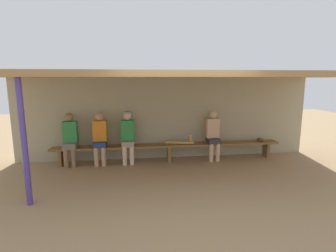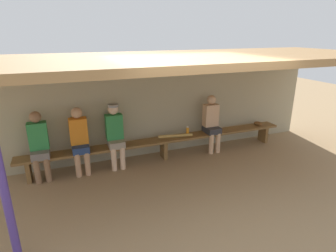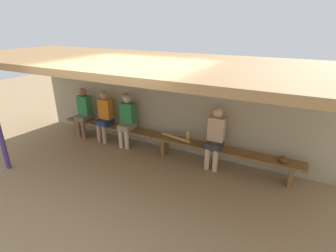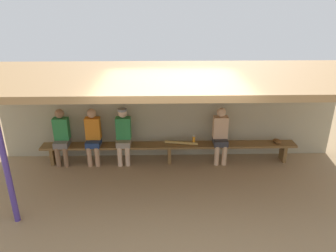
{
  "view_description": "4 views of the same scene",
  "coord_description": "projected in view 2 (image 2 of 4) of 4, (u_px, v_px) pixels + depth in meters",
  "views": [
    {
      "loc": [
        -0.92,
        -5.11,
        2.18
      ],
      "look_at": [
        -0.08,
        1.14,
        1.03
      ],
      "focal_mm": 28.02,
      "sensor_mm": 36.0,
      "label": 1
    },
    {
      "loc": [
        -2.02,
        -3.82,
        2.71
      ],
      "look_at": [
        0.04,
        1.39,
        0.81
      ],
      "focal_mm": 29.77,
      "sensor_mm": 36.0,
      "label": 2
    },
    {
      "loc": [
        2.54,
        -3.28,
        2.94
      ],
      "look_at": [
        0.18,
        1.36,
        0.83
      ],
      "focal_mm": 27.34,
      "sensor_mm": 36.0,
      "label": 3
    },
    {
      "loc": [
        -0.19,
        -5.12,
        3.64
      ],
      "look_at": [
        -0.03,
        1.38,
        1.0
      ],
      "focal_mm": 33.41,
      "sensor_mm": 36.0,
      "label": 4
    }
  ],
  "objects": [
    {
      "name": "player_middle",
      "position": [
        212.0,
        121.0,
        6.49
      ],
      "size": [
        0.34,
        0.42,
        1.34
      ],
      "color": "#333338",
      "rests_on": "ground"
    },
    {
      "name": "water_bottle_clear",
      "position": [
        188.0,
        131.0,
        6.33
      ],
      "size": [
        0.07,
        0.07,
        0.22
      ],
      "color": "orange",
      "rests_on": "bench"
    },
    {
      "name": "ground_plane",
      "position": [
        195.0,
        193.0,
        4.94
      ],
      "size": [
        24.0,
        24.0,
        0.0
      ],
      "primitive_type": "plane",
      "color": "#9E7F59"
    },
    {
      "name": "dugout_roof",
      "position": [
        181.0,
        59.0,
        4.83
      ],
      "size": [
        8.0,
        2.8,
        0.12
      ],
      "primitive_type": "cube",
      "color": "#9E7547",
      "rests_on": "back_wall"
    },
    {
      "name": "player_in_white",
      "position": [
        79.0,
        138.0,
        5.46
      ],
      "size": [
        0.34,
        0.42,
        1.34
      ],
      "color": "navy",
      "rests_on": "ground"
    },
    {
      "name": "support_post",
      "position": [
        2.0,
        182.0,
        3.15
      ],
      "size": [
        0.1,
        0.1,
        2.2
      ],
      "primitive_type": "cylinder",
      "color": "#4C388C",
      "rests_on": "ground"
    },
    {
      "name": "player_shirtless_tan",
      "position": [
        39.0,
        143.0,
        5.21
      ],
      "size": [
        0.34,
        0.42,
        1.34
      ],
      "color": "slate",
      "rests_on": "ground"
    },
    {
      "name": "bench",
      "position": [
        164.0,
        142.0,
        6.18
      ],
      "size": [
        6.0,
        0.36,
        0.46
      ],
      "color": "brown",
      "rests_on": "ground"
    },
    {
      "name": "baseball_glove_worn",
      "position": [
        258.0,
        124.0,
        7.05
      ],
      "size": [
        0.19,
        0.25,
        0.09
      ],
      "primitive_type": "ellipsoid",
      "rotation": [
        0.0,
        0.0,
        4.79
      ],
      "color": "brown",
      "rests_on": "bench"
    },
    {
      "name": "player_leftmost",
      "position": [
        115.0,
        133.0,
        5.7
      ],
      "size": [
        0.34,
        0.42,
        1.34
      ],
      "color": "gray",
      "rests_on": "ground"
    },
    {
      "name": "back_wall",
      "position": [
        157.0,
        106.0,
        6.35
      ],
      "size": [
        8.0,
        0.2,
        2.2
      ],
      "primitive_type": "cube",
      "color": "tan",
      "rests_on": "ground"
    },
    {
      "name": "baseball_bat",
      "position": [
        175.0,
        136.0,
        6.25
      ],
      "size": [
        0.78,
        0.21,
        0.07
      ],
      "primitive_type": "cylinder",
      "rotation": [
        0.0,
        1.57,
        -0.19
      ],
      "color": "tan",
      "rests_on": "bench"
    }
  ]
}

